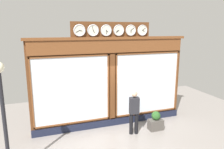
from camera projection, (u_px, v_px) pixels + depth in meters
The scene contains 5 objects.
shop_facade at pixel (111, 81), 8.47m from camera, with size 6.39×0.42×4.17m.
pedestrian at pixel (134, 111), 7.84m from camera, with size 0.40×0.29×1.69m.
street_lamp at pixel (2, 102), 5.31m from camera, with size 0.28×0.28×3.12m.
planter_box at pixel (156, 125), 8.33m from camera, with size 0.56×0.36×0.41m, color #4C4742.
planter_shrub at pixel (156, 116), 8.25m from camera, with size 0.34×0.34×0.34m, color #285623.
Camera 1 is at (2.68, 7.65, 3.89)m, focal length 33.78 mm.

